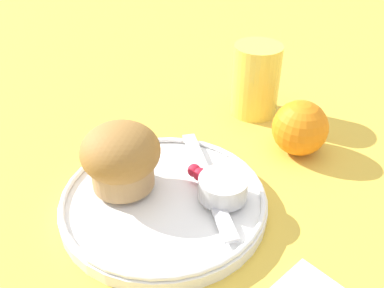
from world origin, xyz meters
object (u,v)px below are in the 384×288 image
orange_fruit (300,128)px  juice_glass (256,80)px  butter_knife (207,180)px  muffin (121,157)px

orange_fruit → juice_glass: juice_glass is taller
butter_knife → orange_fruit: (0.02, 0.14, 0.01)m
juice_glass → orange_fruit: bearing=-18.7°
orange_fruit → muffin: bearing=-109.4°
muffin → orange_fruit: bearing=70.6°
butter_knife → juice_glass: bearing=145.0°
muffin → orange_fruit: 0.22m
muffin → juice_glass: (-0.03, 0.24, -0.00)m
orange_fruit → juice_glass: (-0.10, 0.03, 0.02)m
muffin → orange_fruit: (0.07, 0.21, -0.02)m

